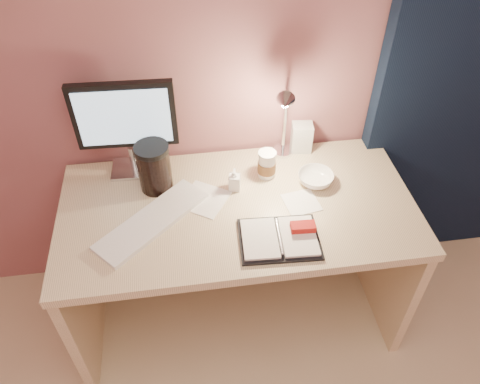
{
  "coord_description": "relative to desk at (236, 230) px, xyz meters",
  "views": [
    {
      "loc": [
        -0.18,
        0.09,
        2.03
      ],
      "look_at": [
        0.0,
        1.33,
        0.85
      ],
      "focal_mm": 35.0,
      "sensor_mm": 36.0,
      "label": 1
    }
  ],
  "objects": [
    {
      "name": "room",
      "position": [
        0.95,
        0.24,
        0.63
      ],
      "size": [
        3.5,
        3.5,
        3.5
      ],
      "color": "#C6B28E",
      "rests_on": "ground"
    },
    {
      "name": "desk",
      "position": [
        0.0,
        0.0,
        0.0
      ],
      "size": [
        1.4,
        0.7,
        0.73
      ],
      "color": "beige",
      "rests_on": "ground"
    },
    {
      "name": "monitor",
      "position": [
        -0.4,
        0.2,
        0.48
      ],
      "size": [
        0.4,
        0.15,
        0.42
      ],
      "rotation": [
        0.0,
        0.0,
        -0.04
      ],
      "color": "silver",
      "rests_on": "desk"
    },
    {
      "name": "keyboard",
      "position": [
        -0.33,
        -0.12,
        0.24
      ],
      "size": [
        0.45,
        0.42,
        0.02
      ],
      "primitive_type": "cube",
      "rotation": [
        0.0,
        0.0,
        0.74
      ],
      "color": "white",
      "rests_on": "desk"
    },
    {
      "name": "planner",
      "position": [
        0.13,
        -0.27,
        0.24
      ],
      "size": [
        0.3,
        0.23,
        0.05
      ],
      "rotation": [
        0.0,
        0.0,
        -0.06
      ],
      "color": "black",
      "rests_on": "desk"
    },
    {
      "name": "paper_b",
      "position": [
        0.25,
        -0.09,
        0.23
      ],
      "size": [
        0.15,
        0.15,
        0.0
      ],
      "primitive_type": "cube",
      "rotation": [
        0.0,
        0.0,
        0.16
      ],
      "color": "white",
      "rests_on": "desk"
    },
    {
      "name": "paper_c",
      "position": [
        -0.13,
        -0.02,
        0.23
      ],
      "size": [
        0.23,
        0.23,
        0.0
      ],
      "primitive_type": "cube",
      "rotation": [
        0.0,
        0.0,
        0.99
      ],
      "color": "white",
      "rests_on": "desk"
    },
    {
      "name": "coffee_cup",
      "position": [
        0.14,
        0.09,
        0.28
      ],
      "size": [
        0.08,
        0.08,
        0.12
      ],
      "color": "white",
      "rests_on": "desk"
    },
    {
      "name": "bowl",
      "position": [
        0.34,
        0.01,
        0.25
      ],
      "size": [
        0.16,
        0.16,
        0.05
      ],
      "primitive_type": "imported",
      "rotation": [
        0.0,
        0.0,
        0.11
      ],
      "color": "white",
      "rests_on": "desk"
    },
    {
      "name": "lotion_bottle",
      "position": [
        0.0,
        0.03,
        0.28
      ],
      "size": [
        0.05,
        0.05,
        0.1
      ],
      "primitive_type": "imported",
      "rotation": [
        0.0,
        0.0,
        -0.22
      ],
      "color": "white",
      "rests_on": "desk"
    },
    {
      "name": "dark_jar",
      "position": [
        -0.31,
        0.08,
        0.32
      ],
      "size": [
        0.13,
        0.13,
        0.19
      ],
      "primitive_type": "cylinder",
      "color": "black",
      "rests_on": "desk"
    },
    {
      "name": "product_box",
      "position": [
        0.33,
        0.24,
        0.29
      ],
      "size": [
        0.1,
        0.08,
        0.13
      ],
      "primitive_type": "cube",
      "rotation": [
        0.0,
        0.0,
        -0.13
      ],
      "color": "silver",
      "rests_on": "desk"
    },
    {
      "name": "desk_lamp",
      "position": [
        0.27,
        0.13,
        0.47
      ],
      "size": [
        0.14,
        0.24,
        0.39
      ],
      "rotation": [
        0.0,
        0.0,
        -0.28
      ],
      "color": "silver",
      "rests_on": "desk"
    }
  ]
}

